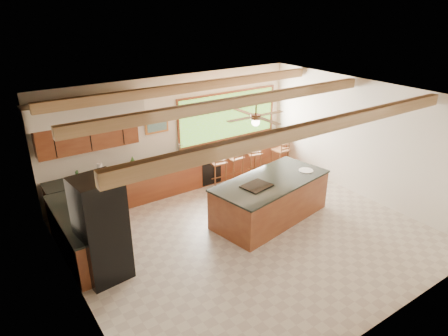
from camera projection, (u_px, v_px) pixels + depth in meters
ground at (249, 234)px, 8.79m from camera, size 7.20×7.20×0.00m
room_shell at (226, 132)px, 8.33m from camera, size 7.27×6.54×3.02m
counter_run at (163, 184)px, 10.09m from camera, size 7.12×3.10×1.24m
island at (270, 199)px, 9.28m from camera, size 3.01×1.80×1.01m
refrigerator at (101, 229)px, 7.11m from camera, size 0.85×0.83×2.00m
bar_stool_a at (236, 159)px, 11.04m from camera, size 0.45×0.45×1.17m
bar_stool_b at (219, 163)px, 10.75m from camera, size 0.46×0.46×1.16m
bar_stool_c at (282, 151)px, 11.65m from camera, size 0.44×0.44×1.14m
bar_stool_d at (255, 154)px, 11.40m from camera, size 0.47×0.47×1.14m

